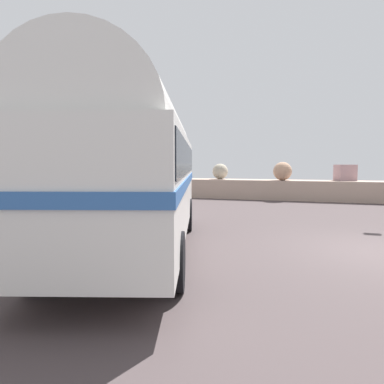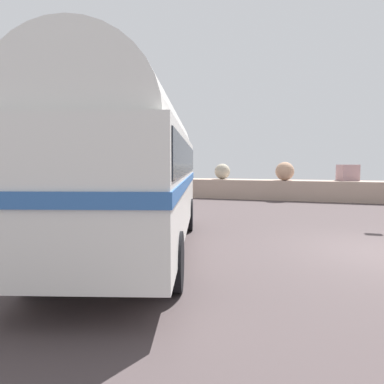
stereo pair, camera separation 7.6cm
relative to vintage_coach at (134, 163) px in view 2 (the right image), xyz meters
The scene contains 2 objects.
breakwater 14.51m from the vintage_coach, 68.87° to the left, with size 31.36×2.01×2.45m.
vintage_coach is the anchor object (origin of this frame).
Camera 2 is at (-1.57, -9.06, 2.04)m, focal length 34.07 mm.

